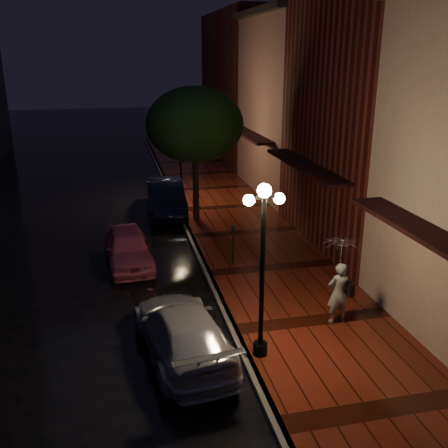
{
  "coord_description": "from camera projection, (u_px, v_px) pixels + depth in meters",
  "views": [
    {
      "loc": [
        -2.81,
        -15.17,
        7.11
      ],
      "look_at": [
        0.84,
        1.34,
        1.4
      ],
      "focal_mm": 40.0,
      "sensor_mm": 36.0,
      "label": 1
    }
  ],
  "objects": [
    {
      "name": "ground",
      "position": [
        208.0,
        277.0,
        16.88
      ],
      "size": [
        120.0,
        120.0,
        0.0
      ],
      "primitive_type": "plane",
      "color": "black",
      "rests_on": "ground"
    },
    {
      "name": "sidewalk",
      "position": [
        272.0,
        269.0,
        17.32
      ],
      "size": [
        4.5,
        60.0,
        0.15
      ],
      "primitive_type": "cube",
      "color": "#4A180D",
      "rests_on": "ground"
    },
    {
      "name": "curb",
      "position": [
        208.0,
        275.0,
        16.86
      ],
      "size": [
        0.25,
        60.0,
        0.15
      ],
      "primitive_type": "cube",
      "color": "#595451",
      "rests_on": "ground"
    },
    {
      "name": "storefront_mid",
      "position": [
        383.0,
        102.0,
        18.4
      ],
      "size": [
        5.0,
        8.0,
        11.0
      ],
      "primitive_type": "cube",
      "color": "#511914",
      "rests_on": "ground"
    },
    {
      "name": "storefront_far",
      "position": [
        303.0,
        108.0,
        26.12
      ],
      "size": [
        5.0,
        8.0,
        9.0
      ],
      "primitive_type": "cube",
      "color": "#8C5951",
      "rests_on": "ground"
    },
    {
      "name": "storefront_extra",
      "position": [
        252.0,
        87.0,
        35.22
      ],
      "size": [
        5.0,
        12.0,
        10.0
      ],
      "primitive_type": "cube",
      "color": "#511914",
      "rests_on": "ground"
    },
    {
      "name": "streetlamp_near",
      "position": [
        262.0,
        262.0,
        11.49
      ],
      "size": [
        0.96,
        0.36,
        4.31
      ],
      "color": "black",
      "rests_on": "sidewalk"
    },
    {
      "name": "streetlamp_far",
      "position": [
        180.0,
        153.0,
        24.44
      ],
      "size": [
        0.96,
        0.36,
        4.31
      ],
      "color": "black",
      "rests_on": "sidewalk"
    },
    {
      "name": "street_tree",
      "position": [
        195.0,
        127.0,
        21.19
      ],
      "size": [
        4.16,
        4.16,
        5.8
      ],
      "color": "black",
      "rests_on": "sidewalk"
    },
    {
      "name": "pink_car",
      "position": [
        128.0,
        248.0,
        17.69
      ],
      "size": [
        1.8,
        3.94,
        1.31
      ],
      "primitive_type": "imported",
      "rotation": [
        0.0,
        0.0,
        0.07
      ],
      "color": "#BE4E6F",
      "rests_on": "ground"
    },
    {
      "name": "navy_car",
      "position": [
        165.0,
        197.0,
        23.55
      ],
      "size": [
        1.82,
        4.85,
        1.58
      ],
      "primitive_type": "imported",
      "rotation": [
        0.0,
        0.0,
        -0.03
      ],
      "color": "black",
      "rests_on": "ground"
    },
    {
      "name": "silver_car",
      "position": [
        183.0,
        331.0,
        12.3
      ],
      "size": [
        2.42,
        4.76,
        1.32
      ],
      "primitive_type": "imported",
      "rotation": [
        0.0,
        0.0,
        3.27
      ],
      "color": "#A5A5AC",
      "rests_on": "ground"
    },
    {
      "name": "woman_with_umbrella",
      "position": [
        341.0,
        268.0,
        13.24
      ],
      "size": [
        1.02,
        1.04,
        2.45
      ],
      "rotation": [
        0.0,
        0.0,
        3.21
      ],
      "color": "white",
      "rests_on": "sidewalk"
    },
    {
      "name": "parking_meter",
      "position": [
        233.0,
        241.0,
        17.28
      ],
      "size": [
        0.16,
        0.14,
        1.45
      ],
      "rotation": [
        0.0,
        0.0,
        -0.37
      ],
      "color": "black",
      "rests_on": "sidewalk"
    }
  ]
}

